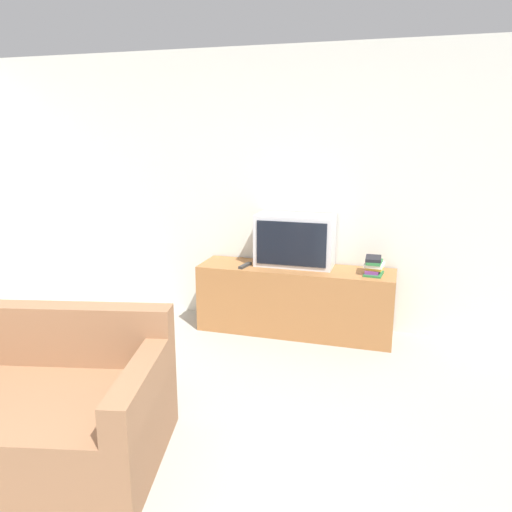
{
  "coord_description": "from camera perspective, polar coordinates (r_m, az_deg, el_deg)",
  "views": [
    {
      "loc": [
        1.34,
        -1.6,
        1.83
      ],
      "look_at": [
        0.15,
        2.42,
        0.79
      ],
      "focal_mm": 35.0,
      "sensor_mm": 36.0,
      "label": 1
    }
  ],
  "objects": [
    {
      "name": "couch",
      "position": [
        3.33,
        -26.98,
        -15.66
      ],
      "size": [
        1.99,
        1.33,
        0.81
      ],
      "rotation": [
        0.0,
        0.0,
        0.22
      ],
      "color": "#8C6042",
      "rests_on": "ground_plane"
    },
    {
      "name": "book_stack",
      "position": [
        4.48,
        13.32,
        -1.08
      ],
      "size": [
        0.18,
        0.24,
        0.15
      ],
      "color": "#2D753D",
      "rests_on": "tv_stand"
    },
    {
      "name": "wall_back",
      "position": [
        4.85,
        0.28,
        7.59
      ],
      "size": [
        9.0,
        0.06,
        2.6
      ],
      "color": "silver",
      "rests_on": "ground_plane"
    },
    {
      "name": "remote_on_stand",
      "position": [
        4.62,
        -1.25,
        -1.09
      ],
      "size": [
        0.07,
        0.2,
        0.02
      ],
      "rotation": [
        0.0,
        0.0,
        -0.19
      ],
      "color": "#2D2D2D",
      "rests_on": "tv_stand"
    },
    {
      "name": "tv_stand",
      "position": [
        4.69,
        4.47,
        -5.04
      ],
      "size": [
        1.8,
        0.47,
        0.63
      ],
      "color": "#9E6638",
      "rests_on": "ground_plane"
    },
    {
      "name": "television",
      "position": [
        4.62,
        4.45,
        1.78
      ],
      "size": [
        0.72,
        0.32,
        0.48
      ],
      "color": "silver",
      "rests_on": "tv_stand"
    }
  ]
}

